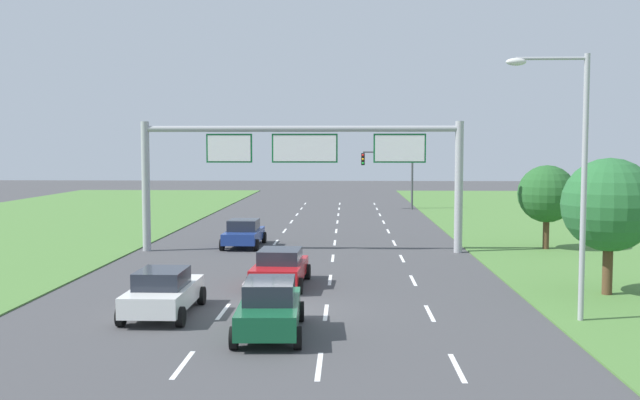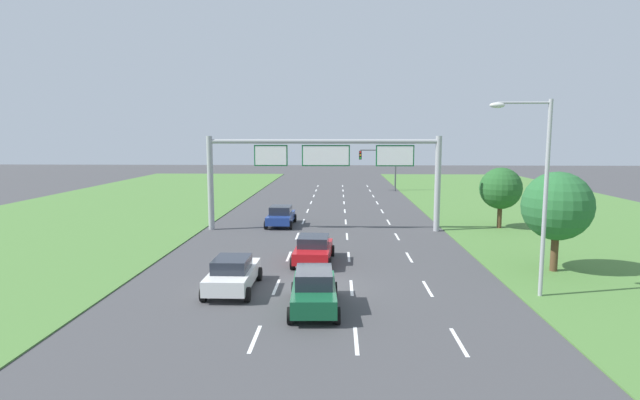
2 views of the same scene
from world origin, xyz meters
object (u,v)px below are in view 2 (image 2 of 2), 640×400
at_px(car_lead_silver, 281,216).
at_px(car_mid_lane, 314,289).
at_px(traffic_light_mast, 380,161).
at_px(car_near_red, 233,274).
at_px(car_far_ahead, 314,249).
at_px(street_lamp, 537,181).
at_px(roadside_tree_mid, 501,188).
at_px(sign_gantry, 326,164).
at_px(roadside_tree_near, 557,206).

distance_m(car_lead_silver, car_mid_lane, 19.34).
bearing_deg(traffic_light_mast, car_near_red, -103.53).
relative_size(car_far_ahead, street_lamp, 0.51).
bearing_deg(street_lamp, car_far_ahead, 149.99).
bearing_deg(roadside_tree_mid, car_mid_lane, -125.83).
relative_size(car_lead_silver, street_lamp, 0.52).
relative_size(sign_gantry, roadside_tree_near, 3.31).
bearing_deg(roadside_tree_near, roadside_tree_mid, 84.85).
xyz_separation_m(car_mid_lane, roadside_tree_mid, (13.21, 18.30, 2.25)).
bearing_deg(car_near_red, roadside_tree_mid, 43.20).
bearing_deg(car_mid_lane, car_near_red, 146.37).
distance_m(car_near_red, roadside_tree_near, 16.54).
bearing_deg(roadside_tree_mid, roadside_tree_near, -95.15).
bearing_deg(street_lamp, traffic_light_mast, 94.10).
relative_size(car_lead_silver, sign_gantry, 0.26).
distance_m(car_near_red, street_lamp, 13.89).
bearing_deg(street_lamp, roadside_tree_near, 56.90).
relative_size(car_near_red, sign_gantry, 0.25).
distance_m(car_far_ahead, traffic_light_mast, 37.67).
bearing_deg(car_lead_silver, car_mid_lane, -78.79).
bearing_deg(car_lead_silver, roadside_tree_near, -39.06).
height_order(car_near_red, traffic_light_mast, traffic_light_mast).
height_order(car_lead_silver, roadside_tree_near, roadside_tree_near).
xyz_separation_m(car_lead_silver, car_far_ahead, (3.14, -11.50, -0.02)).
bearing_deg(car_mid_lane, car_lead_silver, 98.17).
relative_size(street_lamp, roadside_tree_mid, 1.83).
distance_m(car_lead_silver, car_far_ahead, 11.92).
xyz_separation_m(traffic_light_mast, roadside_tree_near, (5.76, -38.44, -0.43)).
bearing_deg(sign_gantry, car_mid_lane, -90.11).
bearing_deg(car_far_ahead, roadside_tree_near, -4.39).
height_order(car_lead_silver, traffic_light_mast, traffic_light_mast).
height_order(car_near_red, car_far_ahead, car_near_red).
distance_m(car_far_ahead, street_lamp, 12.10).
bearing_deg(sign_gantry, roadside_tree_near, -42.66).
bearing_deg(car_far_ahead, sign_gantry, 89.95).
relative_size(car_lead_silver, traffic_light_mast, 0.79).
bearing_deg(sign_gantry, street_lamp, -58.48).
xyz_separation_m(car_lead_silver, traffic_light_mast, (9.87, 25.44, 3.09)).
height_order(car_lead_silver, car_far_ahead, car_lead_silver).
bearing_deg(car_near_red, car_lead_silver, 89.05).
height_order(car_far_ahead, roadside_tree_near, roadside_tree_near).
bearing_deg(car_mid_lane, car_far_ahead, 90.65).
xyz_separation_m(car_far_ahead, traffic_light_mast, (6.74, 36.93, 3.11)).
relative_size(car_mid_lane, sign_gantry, 0.26).
distance_m(roadside_tree_near, roadside_tree_mid, 12.34).
distance_m(car_mid_lane, roadside_tree_mid, 22.68).
relative_size(car_mid_lane, roadside_tree_near, 0.85).
relative_size(car_far_ahead, sign_gantry, 0.25).
relative_size(car_near_red, roadside_tree_near, 0.83).
distance_m(car_far_ahead, sign_gantry, 10.49).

